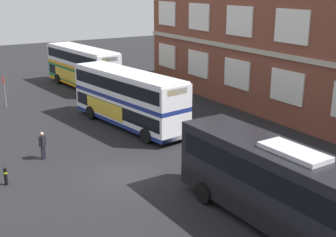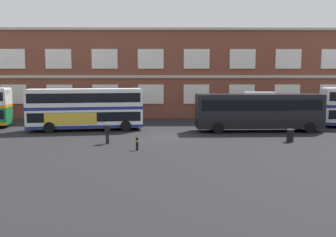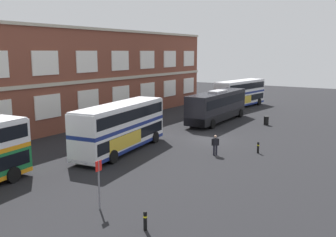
# 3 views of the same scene
# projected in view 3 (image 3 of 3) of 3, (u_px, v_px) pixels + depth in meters

# --- Properties ---
(ground_plane) EXTENTS (120.00, 120.00, 0.00)m
(ground_plane) POSITION_uv_depth(u_px,v_px,m) (190.00, 137.00, 37.35)
(ground_plane) COLOR black
(brick_terminal_building) EXTENTS (44.69, 8.19, 11.02)m
(brick_terminal_building) POSITION_uv_depth(u_px,v_px,m) (80.00, 77.00, 45.75)
(brick_terminal_building) COLOR brown
(brick_terminal_building) RESTS_ON ground
(double_decker_middle) EXTENTS (11.26, 4.16, 4.07)m
(double_decker_middle) POSITION_uv_depth(u_px,v_px,m) (121.00, 126.00, 31.58)
(double_decker_middle) COLOR silver
(double_decker_middle) RESTS_ON ground
(double_decker_far) EXTENTS (11.22, 3.84, 4.07)m
(double_decker_far) POSITION_uv_depth(u_px,v_px,m) (240.00, 93.00, 56.80)
(double_decker_far) COLOR silver
(double_decker_far) RESTS_ON ground
(touring_coach) EXTENTS (12.07, 3.15, 3.80)m
(touring_coach) POSITION_uv_depth(u_px,v_px,m) (217.00, 106.00, 44.97)
(touring_coach) COLOR black
(touring_coach) RESTS_ON ground
(waiting_passenger) EXTENTS (0.48, 0.56, 1.70)m
(waiting_passenger) POSITION_uv_depth(u_px,v_px,m) (215.00, 144.00, 30.51)
(waiting_passenger) COLOR black
(waiting_passenger) RESTS_ON ground
(bus_stand_flag) EXTENTS (0.44, 0.10, 2.70)m
(bus_stand_flag) POSITION_uv_depth(u_px,v_px,m) (99.00, 180.00, 19.94)
(bus_stand_flag) COLOR slate
(bus_stand_flag) RESTS_ON ground
(station_litter_bin) EXTENTS (0.60, 0.60, 1.03)m
(station_litter_bin) POSITION_uv_depth(u_px,v_px,m) (266.00, 121.00, 43.21)
(station_litter_bin) COLOR black
(station_litter_bin) RESTS_ON ground
(safety_bollard_west) EXTENTS (0.19, 0.19, 0.95)m
(safety_bollard_west) POSITION_uv_depth(u_px,v_px,m) (145.00, 220.00, 17.74)
(safety_bollard_west) COLOR black
(safety_bollard_west) RESTS_ON ground
(safety_bollard_east) EXTENTS (0.19, 0.19, 0.95)m
(safety_bollard_east) POSITION_uv_depth(u_px,v_px,m) (258.00, 147.00, 31.23)
(safety_bollard_east) COLOR black
(safety_bollard_east) RESTS_ON ground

